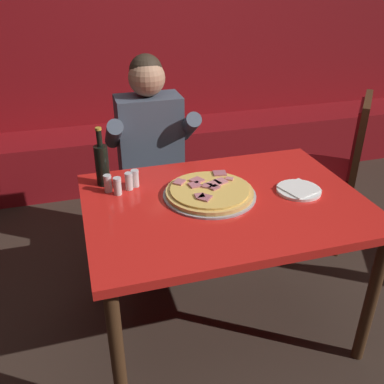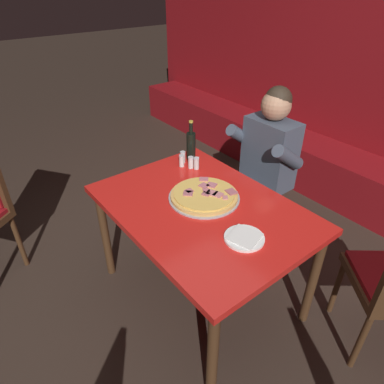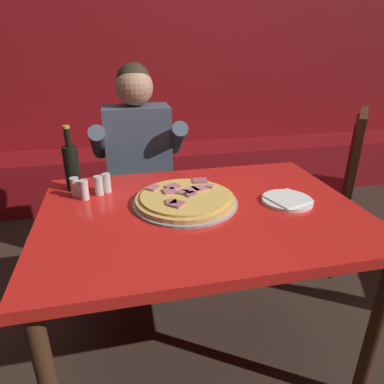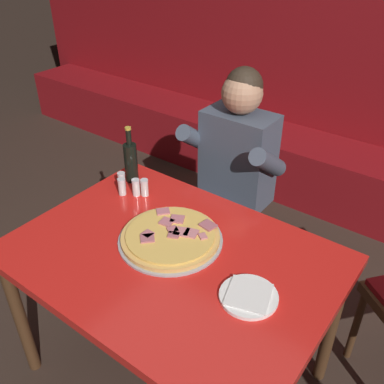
# 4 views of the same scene
# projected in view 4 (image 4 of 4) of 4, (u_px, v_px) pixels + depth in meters

# --- Properties ---
(ground_plane) EXTENTS (24.00, 24.00, 0.00)m
(ground_plane) POSITION_uv_depth(u_px,v_px,m) (175.00, 370.00, 2.11)
(ground_plane) COLOR #33261E
(booth_wall_panel) EXTENTS (6.80, 0.16, 1.90)m
(booth_wall_panel) POSITION_uv_depth(u_px,v_px,m) (363.00, 71.00, 3.06)
(booth_wall_panel) COLOR maroon
(booth_wall_panel) RESTS_ON ground_plane
(booth_bench) EXTENTS (6.46, 0.48, 0.46)m
(booth_bench) POSITION_uv_depth(u_px,v_px,m) (328.00, 176.00, 3.24)
(booth_bench) COLOR maroon
(booth_bench) RESTS_ON ground_plane
(main_dining_table) EXTENTS (1.27, 0.92, 0.76)m
(main_dining_table) POSITION_uv_depth(u_px,v_px,m) (172.00, 269.00, 1.75)
(main_dining_table) COLOR #422816
(main_dining_table) RESTS_ON ground_plane
(pizza) EXTENTS (0.43, 0.43, 0.05)m
(pizza) POSITION_uv_depth(u_px,v_px,m) (171.00, 237.00, 1.76)
(pizza) COLOR #9E9EA3
(pizza) RESTS_ON main_dining_table
(plate_white_paper) EXTENTS (0.21, 0.21, 0.02)m
(plate_white_paper) POSITION_uv_depth(u_px,v_px,m) (249.00, 296.00, 1.50)
(plate_white_paper) COLOR white
(plate_white_paper) RESTS_ON main_dining_table
(beer_bottle) EXTENTS (0.07, 0.07, 0.29)m
(beer_bottle) POSITION_uv_depth(u_px,v_px,m) (131.00, 161.00, 2.11)
(beer_bottle) COLOR black
(beer_bottle) RESTS_ON main_dining_table
(shaker_black_pepper) EXTENTS (0.04, 0.04, 0.09)m
(shaker_black_pepper) POSITION_uv_depth(u_px,v_px,m) (122.00, 181.00, 2.09)
(shaker_black_pepper) COLOR silver
(shaker_black_pepper) RESTS_ON main_dining_table
(shaker_oregano) EXTENTS (0.04, 0.04, 0.09)m
(shaker_oregano) POSITION_uv_depth(u_px,v_px,m) (136.00, 188.00, 2.04)
(shaker_oregano) COLOR silver
(shaker_oregano) RESTS_ON main_dining_table
(shaker_parmesan) EXTENTS (0.04, 0.04, 0.09)m
(shaker_parmesan) POSITION_uv_depth(u_px,v_px,m) (122.00, 187.00, 2.04)
(shaker_parmesan) COLOR silver
(shaker_parmesan) RESTS_ON main_dining_table
(shaker_red_pepper_flakes) EXTENTS (0.04, 0.04, 0.09)m
(shaker_red_pepper_flakes) POSITION_uv_depth(u_px,v_px,m) (145.00, 188.00, 2.04)
(shaker_red_pepper_flakes) COLOR silver
(shaker_red_pepper_flakes) RESTS_ON main_dining_table
(diner_seated_blue_shirt) EXTENTS (0.53, 0.53, 1.27)m
(diner_seated_blue_shirt) POSITION_uv_depth(u_px,v_px,m) (229.00, 176.00, 2.31)
(diner_seated_blue_shirt) COLOR black
(diner_seated_blue_shirt) RESTS_ON ground_plane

